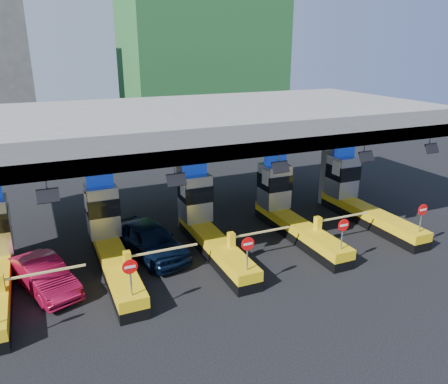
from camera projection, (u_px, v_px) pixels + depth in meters
name	position (u px, v px, depth m)	size (l,w,h in m)	color
ground	(208.00, 248.00, 23.16)	(120.00, 120.00, 0.00)	black
toll_canopy	(187.00, 124.00, 23.69)	(28.00, 12.09, 7.00)	slate
toll_lane_left	(109.00, 238.00, 21.04)	(4.43, 8.00, 4.16)	black
toll_lane_center	(206.00, 222.00, 22.96)	(4.43, 8.00, 4.16)	black
toll_lane_right	(287.00, 208.00, 24.87)	(4.43, 8.00, 4.16)	black
toll_lane_far_right	(357.00, 197.00, 26.78)	(4.43, 8.00, 4.16)	black
bg_building_scaffold	(200.00, 11.00, 51.02)	(18.00, 12.00, 28.00)	#1E5926
van	(150.00, 240.00, 22.00)	(2.11, 5.24, 1.79)	black
red_car	(44.00, 276.00, 18.90)	(1.54, 4.42, 1.46)	maroon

